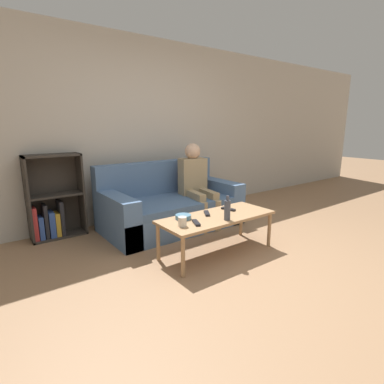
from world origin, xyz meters
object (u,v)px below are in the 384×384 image
couch (171,206)px  tv_remote_1 (196,223)px  bookshelf (53,204)px  cup_near (182,222)px  coffee_table (217,219)px  bottle (227,210)px  person_adult (195,178)px  tv_remote_0 (228,209)px  snack_bowl (183,217)px  tv_remote_2 (207,213)px

couch → tv_remote_1: (-0.43, -1.14, 0.16)m
bookshelf → cup_near: size_ratio=11.00×
coffee_table → tv_remote_1: (-0.34, -0.08, 0.05)m
tv_remote_1 → bottle: size_ratio=0.69×
person_adult → bookshelf: bearing=168.7°
tv_remote_1 → cup_near: bearing=-165.4°
bookshelf → tv_remote_0: size_ratio=5.87×
coffee_table → snack_bowl: snack_bowl is taller
couch → coffee_table: size_ratio=1.42×
couch → bookshelf: size_ratio=1.77×
snack_bowl → person_adult: bearing=46.3°
person_adult → tv_remote_1: (-0.79, -1.04, -0.21)m
coffee_table → tv_remote_0: tv_remote_0 is taller
coffee_table → person_adult: person_adult is taller
tv_remote_1 → bottle: 0.36m
snack_bowl → bottle: size_ratio=0.65×
tv_remote_2 → bottle: (0.04, -0.27, 0.10)m
person_adult → coffee_table: bearing=-106.0°
person_adult → tv_remote_1: person_adult is taller
couch → tv_remote_1: 1.22m
bottle → coffee_table: bearing=86.0°
couch → bottle: 1.26m
cup_near → snack_bowl: (0.14, 0.18, -0.02)m
couch → tv_remote_0: couch is taller
cup_near → bookshelf: bearing=116.1°
cup_near → person_adult: bearing=47.4°
coffee_table → snack_bowl: size_ratio=7.86×
tv_remote_0 → bottle: bottle is taller
cup_near → bottle: size_ratio=0.37×
coffee_table → cup_near: size_ratio=13.75×
bookshelf → coffee_table: bearing=-50.7°
couch → coffee_table: bearing=-94.5°
bookshelf → tv_remote_2: bearing=-50.0°
coffee_table → tv_remote_2: size_ratio=7.64×
couch → bookshelf: bookshelf is taller
coffee_table → bookshelf: bearing=129.3°
couch → cup_near: bearing=-117.5°
bookshelf → cup_near: (0.81, -1.65, 0.06)m
person_adult → snack_bowl: size_ratio=6.83×
bookshelf → tv_remote_0: bookshelf is taller
cup_near → bottle: bottle is taller
person_adult → tv_remote_0: 0.92m
bookshelf → snack_bowl: bearing=-57.1°
person_adult → cup_near: bearing=-124.0°
cup_near → tv_remote_2: bearing=20.3°
person_adult → snack_bowl: (-0.80, -0.83, -0.20)m
coffee_table → snack_bowl: (-0.36, 0.13, 0.06)m
couch → bookshelf: bearing=158.9°
tv_remote_0 → snack_bowl: (-0.60, 0.04, 0.01)m
person_adult → tv_remote_0: bearing=-93.8°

